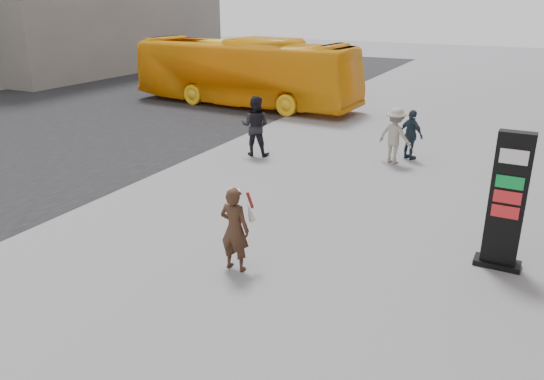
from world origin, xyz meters
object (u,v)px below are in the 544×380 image
at_px(info_pylon, 507,202).
at_px(pedestrian_b, 395,136).
at_px(pedestrian_a, 255,126).
at_px(bus, 244,72).
at_px(pedestrian_c, 411,135).
at_px(woman, 235,228).

distance_m(info_pylon, pedestrian_b, 6.40).
bearing_deg(info_pylon, pedestrian_a, 150.97).
xyz_separation_m(bus, pedestrian_a, (4.27, -6.77, -0.56)).
height_order(info_pylon, bus, bus).
bearing_deg(pedestrian_c, bus, 0.51).
bearing_deg(pedestrian_c, info_pylon, 147.57).
bearing_deg(bus, pedestrian_c, -116.78).
xyz_separation_m(woman, pedestrian_c, (1.16, 8.27, -0.05)).
bearing_deg(bus, pedestrian_a, -144.16).
height_order(bus, pedestrian_b, bus).
relative_size(woman, pedestrian_c, 1.04).
bearing_deg(woman, bus, -59.63).
distance_m(info_pylon, pedestrian_c, 6.76).
distance_m(woman, pedestrian_c, 8.35).
bearing_deg(pedestrian_b, info_pylon, 139.70).
xyz_separation_m(info_pylon, woman, (-4.18, -2.25, -0.45)).
distance_m(pedestrian_b, pedestrian_c, 0.69).
xyz_separation_m(woman, bus, (-7.45, 13.32, 0.67)).
bearing_deg(woman, pedestrian_b, -94.95).
height_order(woman, pedestrian_a, pedestrian_a).
bearing_deg(pedestrian_a, pedestrian_b, -176.86).
height_order(info_pylon, pedestrian_a, info_pylon).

